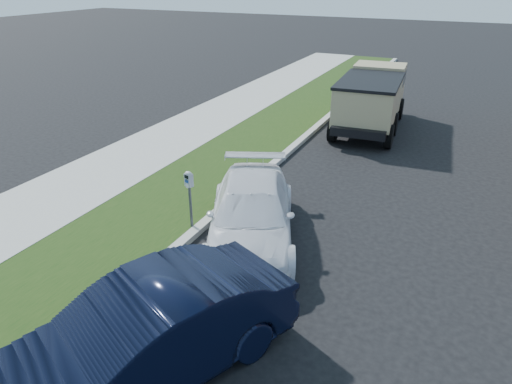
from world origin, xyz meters
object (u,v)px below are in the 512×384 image
at_px(white_wagon, 252,212).
at_px(navy_sedan, 145,338).
at_px(dump_truck, 372,97).
at_px(parking_meter, 189,187).

bearing_deg(white_wagon, navy_sedan, -108.63).
relative_size(white_wagon, dump_truck, 0.82).
height_order(parking_meter, navy_sedan, navy_sedan).
relative_size(white_wagon, navy_sedan, 0.98).
height_order(parking_meter, white_wagon, parking_meter).
relative_size(parking_meter, dump_truck, 0.25).
bearing_deg(dump_truck, navy_sedan, -94.92).
relative_size(parking_meter, navy_sedan, 0.30).
bearing_deg(parking_meter, white_wagon, 28.03).
height_order(white_wagon, navy_sedan, navy_sedan).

